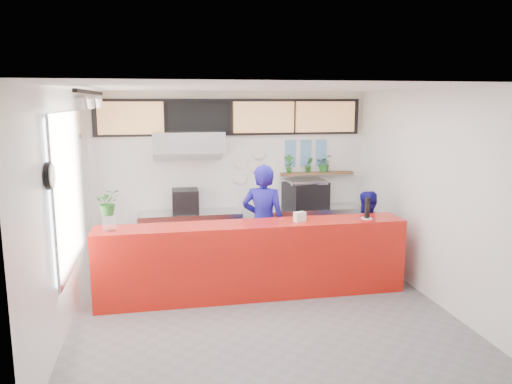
# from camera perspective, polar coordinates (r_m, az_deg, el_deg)

# --- Properties ---
(floor) EXTENTS (5.00, 5.00, 0.00)m
(floor) POSITION_cam_1_polar(r_m,az_deg,el_deg) (7.18, 0.30, -12.89)
(floor) COLOR slate
(floor) RESTS_ON ground
(ceiling) EXTENTS (5.00, 5.00, 0.00)m
(ceiling) POSITION_cam_1_polar(r_m,az_deg,el_deg) (6.60, 0.33, 11.79)
(ceiling) COLOR silver
(wall_back) EXTENTS (5.00, 0.00, 5.00)m
(wall_back) POSITION_cam_1_polar(r_m,az_deg,el_deg) (9.16, -2.79, 1.96)
(wall_back) COLOR white
(wall_back) RESTS_ON ground
(wall_left) EXTENTS (0.00, 5.00, 5.00)m
(wall_left) POSITION_cam_1_polar(r_m,az_deg,el_deg) (6.71, -21.11, -1.82)
(wall_left) COLOR white
(wall_left) RESTS_ON ground
(wall_right) EXTENTS (0.00, 5.00, 5.00)m
(wall_right) POSITION_cam_1_polar(r_m,az_deg,el_deg) (7.62, 19.06, -0.30)
(wall_right) COLOR white
(wall_right) RESTS_ON ground
(service_counter) EXTENTS (4.50, 0.60, 1.10)m
(service_counter) POSITION_cam_1_polar(r_m,az_deg,el_deg) (7.36, -0.32, -7.74)
(service_counter) COLOR red
(service_counter) RESTS_ON ground
(cream_band) EXTENTS (5.00, 0.02, 0.80)m
(cream_band) POSITION_cam_1_polar(r_m,az_deg,el_deg) (9.06, -2.84, 8.86)
(cream_band) COLOR beige
(cream_band) RESTS_ON wall_back
(prep_bench) EXTENTS (1.80, 0.60, 0.90)m
(prep_bench) POSITION_cam_1_polar(r_m,az_deg,el_deg) (9.01, -7.51, -5.09)
(prep_bench) COLOR #B2B5BA
(prep_bench) RESTS_ON ground
(panini_oven) EXTENTS (0.47, 0.47, 0.41)m
(panini_oven) POSITION_cam_1_polar(r_m,az_deg,el_deg) (8.85, -8.08, -1.02)
(panini_oven) COLOR black
(panini_oven) RESTS_ON prep_bench
(extraction_hood) EXTENTS (1.20, 0.70, 0.35)m
(extraction_hood) POSITION_cam_1_polar(r_m,az_deg,el_deg) (8.66, -7.75, 5.72)
(extraction_hood) COLOR #B2B5BA
(extraction_hood) RESTS_ON ceiling
(hood_lip) EXTENTS (1.20, 0.69, 0.31)m
(hood_lip) POSITION_cam_1_polar(r_m,az_deg,el_deg) (8.68, -7.72, 4.41)
(hood_lip) COLOR #B2B5BA
(hood_lip) RESTS_ON ceiling
(right_bench) EXTENTS (1.80, 0.60, 0.90)m
(right_bench) POSITION_cam_1_polar(r_m,az_deg,el_deg) (9.42, 6.63, -4.38)
(right_bench) COLOR #B2B5BA
(right_bench) RESTS_ON ground
(espresso_machine) EXTENTS (0.85, 0.70, 0.47)m
(espresso_machine) POSITION_cam_1_polar(r_m,az_deg,el_deg) (9.22, 5.70, -0.32)
(espresso_machine) COLOR black
(espresso_machine) RESTS_ON right_bench
(espresso_tray) EXTENTS (0.71, 0.51, 0.06)m
(espresso_tray) POSITION_cam_1_polar(r_m,az_deg,el_deg) (9.18, 5.73, 1.19)
(espresso_tray) COLOR #A4A6AB
(espresso_tray) RESTS_ON espresso_machine
(herb_shelf) EXTENTS (1.40, 0.18, 0.04)m
(herb_shelf) POSITION_cam_1_polar(r_m,az_deg,el_deg) (9.43, 6.98, 2.14)
(herb_shelf) COLOR brown
(herb_shelf) RESTS_ON wall_back
(menu_board_far_left) EXTENTS (1.10, 0.10, 0.55)m
(menu_board_far_left) POSITION_cam_1_polar(r_m,az_deg,el_deg) (8.87, -14.11, 8.20)
(menu_board_far_left) COLOR tan
(menu_board_far_left) RESTS_ON wall_back
(menu_board_mid_left) EXTENTS (1.10, 0.10, 0.55)m
(menu_board_mid_left) POSITION_cam_1_polar(r_m,az_deg,el_deg) (8.88, -6.54, 8.45)
(menu_board_mid_left) COLOR black
(menu_board_mid_left) RESTS_ON wall_back
(menu_board_mid_right) EXTENTS (1.10, 0.10, 0.55)m
(menu_board_mid_right) POSITION_cam_1_polar(r_m,az_deg,el_deg) (9.05, 0.88, 8.55)
(menu_board_mid_right) COLOR tan
(menu_board_mid_right) RESTS_ON wall_back
(menu_board_far_right) EXTENTS (1.10, 0.10, 0.55)m
(menu_board_far_right) POSITION_cam_1_polar(r_m,az_deg,el_deg) (9.36, 7.92, 8.51)
(menu_board_far_right) COLOR tan
(menu_board_far_right) RESTS_ON wall_back
(soffit) EXTENTS (4.80, 0.04, 0.65)m
(soffit) POSITION_cam_1_polar(r_m,az_deg,el_deg) (9.03, -2.81, 8.53)
(soffit) COLOR black
(soffit) RESTS_ON wall_back
(window_pane) EXTENTS (0.04, 2.20, 1.90)m
(window_pane) POSITION_cam_1_polar(r_m,az_deg,el_deg) (6.96, -20.56, 0.31)
(window_pane) COLOR silver
(window_pane) RESTS_ON wall_left
(window_frame) EXTENTS (0.03, 2.30, 2.00)m
(window_frame) POSITION_cam_1_polar(r_m,az_deg,el_deg) (6.96, -20.40, 0.31)
(window_frame) COLOR #B2B5BA
(window_frame) RESTS_ON wall_left
(wall_clock_rim) EXTENTS (0.05, 0.30, 0.30)m
(wall_clock_rim) POSITION_cam_1_polar(r_m,az_deg,el_deg) (5.74, -22.58, 1.70)
(wall_clock_rim) COLOR black
(wall_clock_rim) RESTS_ON wall_left
(wall_clock_face) EXTENTS (0.02, 0.26, 0.26)m
(wall_clock_face) POSITION_cam_1_polar(r_m,az_deg,el_deg) (5.74, -22.29, 1.71)
(wall_clock_face) COLOR white
(wall_clock_face) RESTS_ON wall_left
(track_rail) EXTENTS (0.05, 2.40, 0.04)m
(track_rail) POSITION_cam_1_polar(r_m,az_deg,el_deg) (6.52, -18.42, 10.76)
(track_rail) COLOR black
(track_rail) RESTS_ON ceiling
(dec_plate_a) EXTENTS (0.24, 0.03, 0.24)m
(dec_plate_a) POSITION_cam_1_polar(r_m,az_deg,el_deg) (9.12, -1.84, 3.52)
(dec_plate_a) COLOR silver
(dec_plate_a) RESTS_ON wall_back
(dec_plate_b) EXTENTS (0.24, 0.03, 0.24)m
(dec_plate_b) POSITION_cam_1_polar(r_m,az_deg,el_deg) (9.19, 0.01, 2.94)
(dec_plate_b) COLOR silver
(dec_plate_b) RESTS_ON wall_back
(dec_plate_c) EXTENTS (0.24, 0.03, 0.24)m
(dec_plate_c) POSITION_cam_1_polar(r_m,az_deg,el_deg) (9.16, -1.83, 1.66)
(dec_plate_c) COLOR silver
(dec_plate_c) RESTS_ON wall_back
(dec_plate_d) EXTENTS (0.24, 0.03, 0.24)m
(dec_plate_d) POSITION_cam_1_polar(r_m,az_deg,el_deg) (9.17, 0.32, 4.50)
(dec_plate_d) COLOR silver
(dec_plate_d) RESTS_ON wall_back
(photo_frame_a) EXTENTS (0.20, 0.02, 0.25)m
(photo_frame_a) POSITION_cam_1_polar(r_m,az_deg,el_deg) (9.31, 3.95, 5.18)
(photo_frame_a) COLOR #598CBF
(photo_frame_a) RESTS_ON wall_back
(photo_frame_b) EXTENTS (0.20, 0.02, 0.25)m
(photo_frame_b) POSITION_cam_1_polar(r_m,az_deg,el_deg) (9.39, 5.73, 5.20)
(photo_frame_b) COLOR #598CBF
(photo_frame_b) RESTS_ON wall_back
(photo_frame_c) EXTENTS (0.20, 0.02, 0.25)m
(photo_frame_c) POSITION_cam_1_polar(r_m,az_deg,el_deg) (9.48, 7.47, 5.21)
(photo_frame_c) COLOR #598CBF
(photo_frame_c) RESTS_ON wall_back
(photo_frame_d) EXTENTS (0.20, 0.02, 0.25)m
(photo_frame_d) POSITION_cam_1_polar(r_m,az_deg,el_deg) (9.33, 3.93, 3.65)
(photo_frame_d) COLOR #598CBF
(photo_frame_d) RESTS_ON wall_back
(photo_frame_e) EXTENTS (0.20, 0.02, 0.25)m
(photo_frame_e) POSITION_cam_1_polar(r_m,az_deg,el_deg) (9.41, 5.70, 3.68)
(photo_frame_e) COLOR #598CBF
(photo_frame_e) RESTS_ON wall_back
(photo_frame_f) EXTENTS (0.20, 0.02, 0.25)m
(photo_frame_f) POSITION_cam_1_polar(r_m,az_deg,el_deg) (9.50, 7.43, 3.71)
(photo_frame_f) COLOR #598CBF
(photo_frame_f) RESTS_ON wall_back
(staff_center) EXTENTS (0.81, 0.69, 1.87)m
(staff_center) POSITION_cam_1_polar(r_m,az_deg,el_deg) (7.89, 0.84, -3.57)
(staff_center) COLOR navy
(staff_center) RESTS_ON ground
(staff_right) EXTENTS (0.81, 0.71, 1.42)m
(staff_right) POSITION_cam_1_polar(r_m,az_deg,el_deg) (8.29, 12.34, -4.75)
(staff_right) COLOR navy
(staff_right) RESTS_ON ground
(herb_a) EXTENTS (0.21, 0.18, 0.34)m
(herb_a) POSITION_cam_1_polar(r_m,az_deg,el_deg) (9.25, 3.76, 3.23)
(herb_a) COLOR #225E20
(herb_a) RESTS_ON herb_shelf
(herb_b) EXTENTS (0.17, 0.14, 0.29)m
(herb_b) POSITION_cam_1_polar(r_m,az_deg,el_deg) (9.36, 6.05, 3.11)
(herb_b) COLOR #225E20
(herb_b) RESTS_ON herb_shelf
(herb_c) EXTENTS (0.37, 0.35, 0.33)m
(herb_c) POSITION_cam_1_polar(r_m,az_deg,el_deg) (9.45, 7.85, 3.28)
(herb_c) COLOR #225E20
(herb_c) RESTS_ON herb_shelf
(glass_vase) EXTENTS (0.24, 0.24, 0.22)m
(glass_vase) POSITION_cam_1_polar(r_m,az_deg,el_deg) (7.04, -16.42, -3.43)
(glass_vase) COLOR silver
(glass_vase) RESTS_ON service_counter
(basil_vase) EXTENTS (0.37, 0.34, 0.35)m
(basil_vase) POSITION_cam_1_polar(r_m,az_deg,el_deg) (6.98, -16.54, -1.13)
(basil_vase) COLOR #225E20
(basil_vase) RESTS_ON glass_vase
(napkin_holder) EXTENTS (0.19, 0.15, 0.14)m
(napkin_holder) POSITION_cam_1_polar(r_m,az_deg,el_deg) (7.31, 5.02, -2.84)
(napkin_holder) COLOR silver
(napkin_holder) RESTS_ON service_counter
(white_plate) EXTENTS (0.18, 0.18, 0.01)m
(white_plate) POSITION_cam_1_polar(r_m,az_deg,el_deg) (7.65, 12.54, -2.95)
(white_plate) COLOR silver
(white_plate) RESTS_ON service_counter
(pepper_mill) EXTENTS (0.09, 0.09, 0.31)m
(pepper_mill) POSITION_cam_1_polar(r_m,az_deg,el_deg) (7.62, 12.59, -1.76)
(pepper_mill) COLOR black
(pepper_mill) RESTS_ON white_plate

